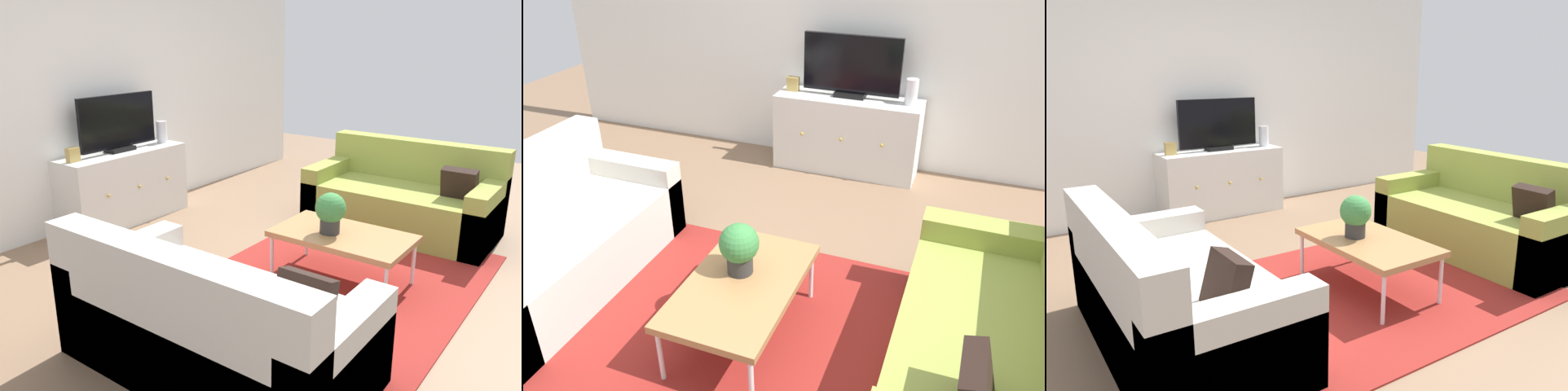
{
  "view_description": "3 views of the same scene",
  "coord_description": "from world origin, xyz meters",
  "views": [
    {
      "loc": [
        -3.3,
        -1.82,
        1.84
      ],
      "look_at": [
        0.0,
        0.58,
        0.57
      ],
      "focal_mm": 36.13,
      "sensor_mm": 36.0,
      "label": 1
    },
    {
      "loc": [
        1.11,
        -2.29,
        2.27
      ],
      "look_at": [
        0.0,
        0.58,
        0.57
      ],
      "focal_mm": 36.57,
      "sensor_mm": 36.0,
      "label": 2
    },
    {
      "loc": [
        -2.24,
        -2.76,
        1.6
      ],
      "look_at": [
        0.0,
        0.58,
        0.57
      ],
      "focal_mm": 34.6,
      "sensor_mm": 36.0,
      "label": 3
    }
  ],
  "objects": [
    {
      "name": "couch_right_side",
      "position": [
        1.44,
        -0.1,
        0.28
      ],
      "size": [
        0.89,
        1.72,
        0.83
      ],
      "color": "olive",
      "rests_on": "ground_plane"
    },
    {
      "name": "mantel_clock",
      "position": [
        -0.56,
        2.27,
        0.78
      ],
      "size": [
        0.11,
        0.07,
        0.13
      ],
      "primitive_type": "cube",
      "color": "tan",
      "rests_on": "tv_console"
    },
    {
      "name": "coffee_table",
      "position": [
        0.03,
        -0.16,
        0.37
      ],
      "size": [
        0.6,
        1.01,
        0.4
      ],
      "color": "#A37547",
      "rests_on": "ground_plane"
    },
    {
      "name": "wall_back",
      "position": [
        0.0,
        2.55,
        1.35
      ],
      "size": [
        6.4,
        0.12,
        2.7
      ],
      "primitive_type": "cube",
      "color": "white",
      "rests_on": "ground_plane"
    },
    {
      "name": "tv_console",
      "position": [
        -0.01,
        2.27,
        0.36
      ],
      "size": [
        1.34,
        0.47,
        0.72
      ],
      "color": "silver",
      "rests_on": "ground_plane"
    },
    {
      "name": "area_rug",
      "position": [
        0.0,
        -0.15,
        0.01
      ],
      "size": [
        2.5,
        1.9,
        0.01
      ],
      "primitive_type": "cube",
      "color": "maroon",
      "rests_on": "ground_plane"
    },
    {
      "name": "couch_left_side",
      "position": [
        -1.44,
        -0.1,
        0.28
      ],
      "size": [
        0.89,
        1.72,
        0.83
      ],
      "color": "beige",
      "rests_on": "ground_plane"
    },
    {
      "name": "ground_plane",
      "position": [
        0.0,
        0.0,
        0.0
      ],
      "size": [
        10.0,
        10.0,
        0.0
      ],
      "primitive_type": "plane",
      "color": "#84664C"
    },
    {
      "name": "glass_vase",
      "position": [
        0.53,
        2.27,
        0.83
      ],
      "size": [
        0.11,
        0.11,
        0.23
      ],
      "primitive_type": "cylinder",
      "color": "silver",
      "rests_on": "tv_console"
    },
    {
      "name": "flat_screen_tv",
      "position": [
        -0.01,
        2.29,
        0.99
      ],
      "size": [
        0.89,
        0.16,
        0.55
      ],
      "color": "black",
      "rests_on": "tv_console"
    },
    {
      "name": "potted_plant",
      "position": [
        -0.02,
        -0.07,
        0.57
      ],
      "size": [
        0.23,
        0.23,
        0.31
      ],
      "color": "#2D2D2D",
      "rests_on": "coffee_table"
    }
  ]
}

